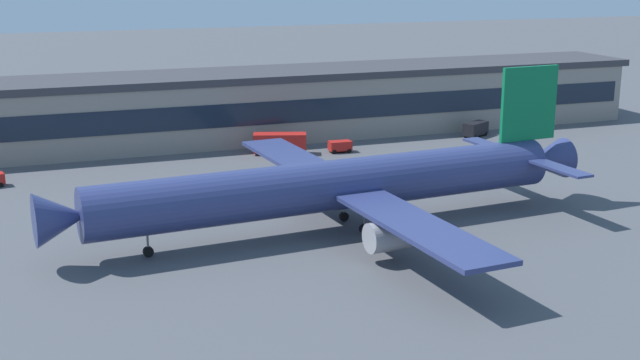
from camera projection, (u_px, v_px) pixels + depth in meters
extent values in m
plane|color=#4C4F54|center=(396.00, 237.00, 94.00)|extent=(600.00, 600.00, 0.00)
cube|color=gray|center=(255.00, 108.00, 144.86)|extent=(141.28, 16.02, 10.45)
cube|color=#38383D|center=(255.00, 75.00, 143.37)|extent=(144.11, 16.35, 1.20)
cube|color=#192333|center=(269.00, 113.00, 137.41)|extent=(138.45, 0.16, 3.76)
cylinder|color=navy|center=(332.00, 185.00, 94.86)|extent=(56.34, 10.04, 5.78)
cone|color=navy|center=(61.00, 218.00, 82.94)|extent=(5.60, 5.87, 5.49)
cone|color=navy|center=(544.00, 160.00, 106.90)|extent=(6.74, 5.67, 5.20)
cube|color=#0C723F|center=(529.00, 104.00, 103.77)|extent=(8.11, 1.12, 9.25)
cube|color=navy|center=(556.00, 167.00, 99.68)|extent=(3.19, 10.56, 0.30)
cube|color=navy|center=(492.00, 146.00, 110.86)|extent=(3.19, 10.56, 0.30)
cube|color=navy|center=(418.00, 226.00, 82.17)|extent=(7.91, 25.61, 0.50)
cube|color=navy|center=(295.00, 160.00, 109.46)|extent=(7.91, 25.61, 0.50)
cylinder|color=#99999E|center=(390.00, 236.00, 85.61)|extent=(5.00, 3.53, 3.18)
cylinder|color=#99999E|center=(300.00, 182.00, 106.23)|extent=(5.00, 3.53, 3.18)
cylinder|color=black|center=(148.00, 252.00, 87.56)|extent=(1.13, 0.58, 1.10)
cylinder|color=slate|center=(147.00, 238.00, 87.17)|extent=(0.24, 0.24, 2.46)
cylinder|color=black|center=(364.00, 229.00, 94.92)|extent=(1.13, 0.58, 1.10)
cylinder|color=slate|center=(364.00, 216.00, 94.54)|extent=(0.24, 0.24, 2.46)
cylinder|color=black|center=(344.00, 217.00, 99.50)|extent=(1.13, 0.58, 1.10)
cylinder|color=slate|center=(344.00, 204.00, 99.12)|extent=(0.24, 0.24, 2.46)
cube|color=red|center=(340.00, 146.00, 134.90)|extent=(3.69, 2.16, 1.50)
cube|color=black|center=(346.00, 143.00, 135.11)|extent=(1.34, 1.90, 0.38)
cylinder|color=black|center=(346.00, 148.00, 136.29)|extent=(0.71, 0.33, 0.70)
cylinder|color=black|center=(349.00, 151.00, 134.63)|extent=(0.71, 0.33, 0.70)
cylinder|color=black|center=(331.00, 149.00, 135.56)|extent=(0.71, 0.33, 0.70)
cylinder|color=black|center=(334.00, 152.00, 133.90)|extent=(0.71, 0.33, 0.70)
cube|color=black|center=(476.00, 128.00, 146.82)|extent=(5.61, 4.47, 2.20)
cube|color=black|center=(472.00, 127.00, 145.66)|extent=(2.58, 2.66, 0.55)
cylinder|color=black|center=(475.00, 137.00, 145.14)|extent=(0.76, 0.61, 0.70)
cylinder|color=black|center=(465.00, 135.00, 146.38)|extent=(0.76, 0.61, 0.70)
cylinder|color=black|center=(486.00, 134.00, 147.82)|extent=(0.76, 0.61, 0.70)
cylinder|color=black|center=(476.00, 132.00, 149.06)|extent=(0.76, 0.61, 0.70)
cube|color=red|center=(280.00, 143.00, 133.46)|extent=(8.85, 5.30, 3.00)
cube|color=black|center=(294.00, 139.00, 133.37)|extent=(3.60, 3.37, 0.75)
cylinder|color=black|center=(298.00, 150.00, 135.15)|extent=(0.76, 0.50, 0.70)
cylinder|color=black|center=(298.00, 154.00, 132.71)|extent=(0.76, 0.50, 0.70)
cylinder|color=black|center=(262.00, 150.00, 134.97)|extent=(0.76, 0.50, 0.70)
cylinder|color=black|center=(261.00, 154.00, 132.53)|extent=(0.76, 0.50, 0.70)
cylinder|color=black|center=(1.00, 185.00, 114.27)|extent=(0.75, 0.44, 0.70)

